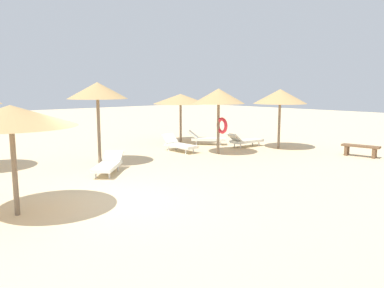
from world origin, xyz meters
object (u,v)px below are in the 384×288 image
Objects in this scene: lounger_3 at (179,144)px; parasol_1 at (97,91)px; lounger_1 at (108,164)px; lounger_4 at (206,138)px; parasol_3 at (219,97)px; bench_0 at (361,149)px; lounger_6 at (245,140)px; parasol_2 at (11,116)px; parasol_6 at (280,97)px; parasol_4 at (181,99)px.

parasol_1 is at bearing -85.92° from lounger_3.
lounger_4 is (-2.45, 6.93, 0.01)m from lounger_1.
parasol_3 is 6.31m from bench_0.
lounger_6 is at bearing 26.44° from lounger_4.
parasol_2 is 1.85× the size of bench_0.
lounger_6 is 5.19m from bench_0.
bench_0 is at bearing 20.21° from lounger_4.
lounger_4 is (-2.31, 1.49, -2.15)m from parasol_3.
parasol_3 is at bearing 91.39° from lounger_1.
parasol_6 is 1.81× the size of bench_0.
lounger_4 is 2.01m from lounger_6.
lounger_1 is at bearing -18.13° from parasol_1.
parasol_6 reaches higher than parasol_4.
lounger_6 is (3.31, 1.28, -1.95)m from parasol_4.
parasol_4 is 8.95m from bench_0.
lounger_4 is at bearing 105.71° from lounger_3.
parasol_6 is 1.54× the size of lounger_4.
lounger_4 is at bearing 114.45° from parasol_2.
lounger_1 is 1.17× the size of bench_0.
lounger_4 is (-3.19, -1.71, -2.13)m from parasol_6.
parasol_6 is at bearing -167.77° from bench_0.
parasol_2 is 1.58× the size of lounger_1.
lounger_4 is at bearing 14.26° from parasol_4.
parasol_3 is at bearing 105.40° from parasol_2.
parasol_6 is (-1.64, 12.34, 0.19)m from parasol_2.
parasol_1 is at bearing -96.61° from lounger_6.
parasol_1 is 7.77m from lounger_6.
parasol_3 is 1.83× the size of bench_0.
bench_0 is (4.43, 3.97, -2.12)m from parasol_3.
parasol_1 is 10.91m from bench_0.
lounger_3 is (-1.66, -0.84, -2.15)m from parasol_3.
lounger_3 is at bearing -122.15° from parasol_6.
parasol_6 is 1.54× the size of lounger_1.
parasol_4 is at bearing 112.13° from parasol_1.
parasol_4 is (-3.83, 1.10, -0.20)m from parasol_3.
parasol_2 is 12.45m from parasol_6.
lounger_3 is (-0.29, 4.12, -2.43)m from parasol_1.
lounger_4 is (-0.95, 6.44, -2.43)m from parasol_1.
parasol_3 is (1.37, 4.95, -0.28)m from parasol_1.
parasol_4 is at bearing -158.89° from lounger_6.
parasol_2 reaches higher than lounger_6.
lounger_6 is at bearing 94.74° from lounger_1.
bench_0 is at bearing 19.15° from parasol_4.
parasol_2 is 1.58× the size of lounger_4.
lounger_1 is at bearing -58.82° from parasol_4.
parasol_2 is 1.02× the size of parasol_6.
parasol_4 is at bearing 121.18° from lounger_1.
lounger_6 is (1.80, 0.89, 0.00)m from lounger_4.
parasol_1 reaches higher than parasol_6.
parasol_4 reaches higher than lounger_1.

